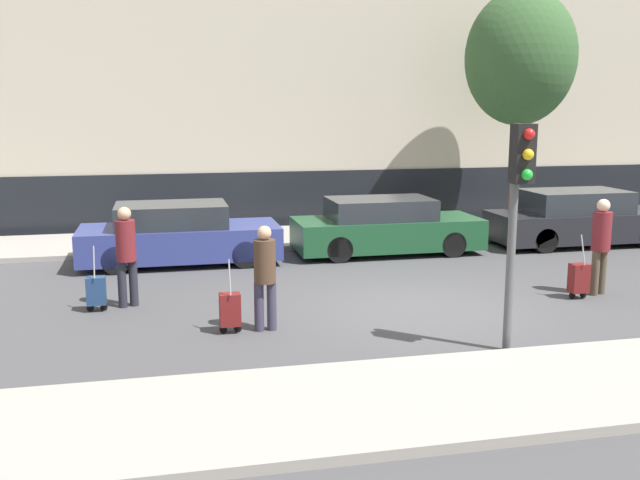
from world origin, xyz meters
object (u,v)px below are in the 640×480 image
pedestrian_left (126,250)px  trolley_right (579,278)px  parked_car_0 (178,235)px  parked_car_1 (385,227)px  trolley_left (96,291)px  pedestrian_right (601,240)px  traffic_light (518,191)px  bare_tree_near_crossing (520,58)px  parked_car_2 (578,219)px  trolley_center (230,310)px  pedestrian_center (265,272)px

pedestrian_left → trolley_right: size_ratio=1.49×
parked_car_0 → parked_car_1: size_ratio=0.99×
trolley_right → trolley_left: bearing=172.8°
trolley_left → trolley_right: 8.57m
pedestrian_right → traffic_light: 4.26m
parked_car_1 → trolley_left: size_ratio=3.86×
bare_tree_near_crossing → parked_car_0: bearing=-167.1°
trolley_right → pedestrian_left: bearing=171.0°
parked_car_2 → trolley_center: bearing=-150.4°
parked_car_2 → pedestrian_left: bearing=-162.6°
trolley_center → bare_tree_near_crossing: bearing=40.6°
parked_car_2 → trolley_center: (-9.31, -5.29, -0.28)m
pedestrian_left → trolley_right: bearing=-28.1°
parked_car_0 → traffic_light: (4.42, -7.04, 1.68)m
pedestrian_left → bare_tree_near_crossing: (10.17, 5.47, 3.72)m
trolley_center → bare_tree_near_crossing: (8.58, 7.34, 4.35)m
pedestrian_right → bare_tree_near_crossing: bare_tree_near_crossing is taller
trolley_right → bare_tree_near_crossing: bearing=71.9°
parked_car_0 → trolley_right: size_ratio=3.68×
parked_car_2 → traffic_light: traffic_light is taller
pedestrian_center → pedestrian_right: 6.41m
pedestrian_center → traffic_light: (3.24, -1.81, 1.37)m
parked_car_0 → trolley_right: 8.41m
pedestrian_right → trolley_right: pedestrian_right is taller
trolley_center → pedestrian_right: (6.91, 0.80, 0.65)m
parked_car_2 → trolley_right: size_ratio=3.82×
parked_car_2 → pedestrian_center: 10.24m
trolley_center → trolley_right: 6.42m
pedestrian_right → traffic_light: traffic_light is taller
parked_car_1 → pedestrian_left: (-5.80, -3.42, 0.38)m
parked_car_1 → trolley_center: size_ratio=3.78×
pedestrian_left → trolley_left: bearing=-179.9°
pedestrian_left → pedestrian_center: pedestrian_left is taller
trolley_center → pedestrian_left: bearing=130.4°
parked_car_1 → parked_car_2: 5.11m
trolley_left → pedestrian_right: pedestrian_right is taller
traffic_light → parked_car_1: bearing=86.6°
trolley_left → trolley_right: (8.50, -1.08, 0.02)m
bare_tree_near_crossing → trolley_right: bearing=-108.1°
trolley_right → bare_tree_near_crossing: bare_tree_near_crossing is taller
pedestrian_center → bare_tree_near_crossing: size_ratio=0.26×
pedestrian_right → bare_tree_near_crossing: (1.67, 6.55, 3.70)m
pedestrian_left → trolley_right: (7.98, -1.26, -0.62)m
traffic_light → bare_tree_near_crossing: bearing=62.4°
parked_car_2 → trolley_center: parked_car_2 is taller
bare_tree_near_crossing → trolley_center: bearing=-139.4°
parked_car_1 → trolley_center: bearing=-128.4°
parked_car_2 → bare_tree_near_crossing: bare_tree_near_crossing is taller
trolley_left → parked_car_0: bearing=67.3°
parked_car_1 → trolley_right: bearing=-65.0°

